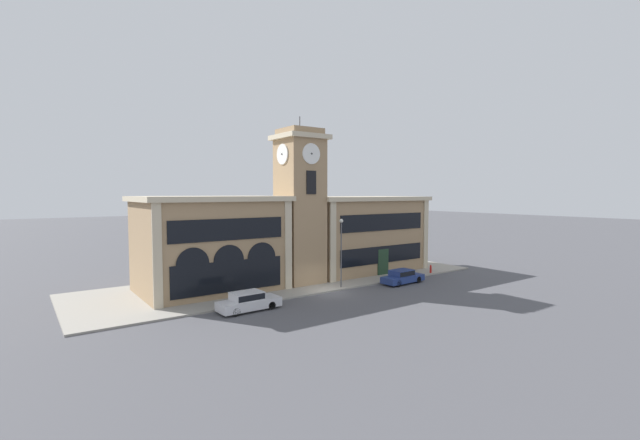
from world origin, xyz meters
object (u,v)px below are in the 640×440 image
parked_car_near (248,301)px  fire_hydrant (431,269)px  parked_car_mid (402,276)px  street_lamp (341,243)px

parked_car_near → fire_hydrant: parked_car_near is taller
parked_car_mid → street_lamp: size_ratio=0.74×
parked_car_near → street_lamp: bearing=7.3°
fire_hydrant → street_lamp: bearing=179.4°
street_lamp → parked_car_near: bearing=-170.3°
parked_car_mid → fire_hydrant: size_ratio=5.44×
street_lamp → fire_hydrant: 13.07m
street_lamp → fire_hydrant: (12.53, -0.13, -3.72)m
parked_car_near → fire_hydrant: size_ratio=5.61×
parked_car_near → fire_hydrant: (22.95, 1.65, -0.19)m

